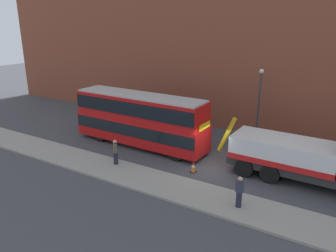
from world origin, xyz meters
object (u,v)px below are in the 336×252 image
double_decker_bus (140,118)px  pedestrian_bystander (239,192)px  pedestrian_onlooker (115,152)px  street_lamp (259,99)px  traffic_cone_near_bus (193,167)px  recovery_tow_truck (315,157)px

double_decker_bus → pedestrian_bystander: size_ratio=6.49×
pedestrian_onlooker → street_lamp: bearing=20.5°
pedestrian_onlooker → street_lamp: size_ratio=0.29×
pedestrian_bystander → traffic_cone_near_bus: size_ratio=2.38×
recovery_tow_truck → pedestrian_onlooker: bearing=-159.8°
recovery_tow_truck → pedestrian_bystander: recovery_tow_truck is taller
double_decker_bus → pedestrian_bystander: bearing=-25.1°
street_lamp → recovery_tow_truck: bearing=-48.4°
double_decker_bus → pedestrian_onlooker: (0.86, -4.00, -1.25)m
recovery_tow_truck → pedestrian_bystander: bearing=-118.9°
double_decker_bus → traffic_cone_near_bus: 6.43m
recovery_tow_truck → pedestrian_onlooker: size_ratio=5.95×
double_decker_bus → recovery_tow_truck: bearing=1.3°
recovery_tow_truck → pedestrian_bystander: 5.62m
street_lamp → pedestrian_onlooker: bearing=-124.2°
pedestrian_onlooker → traffic_cone_near_bus: pedestrian_onlooker is taller
recovery_tow_truck → double_decker_bus: (-12.52, 0.01, 0.47)m
traffic_cone_near_bus → pedestrian_onlooker: bearing=-159.3°
double_decker_bus → traffic_cone_near_bus: double_decker_bus is taller
pedestrian_onlooker → pedestrian_bystander: bearing=-40.6°
traffic_cone_near_bus → recovery_tow_truck: bearing=17.6°
recovery_tow_truck → traffic_cone_near_bus: recovery_tow_truck is taller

